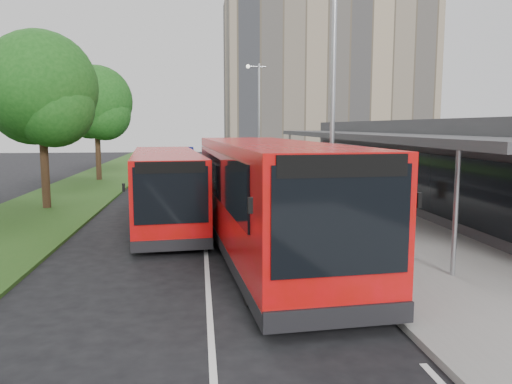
{
  "coord_description": "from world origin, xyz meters",
  "views": [
    {
      "loc": [
        -0.17,
        -14.09,
        3.72
      ],
      "look_at": [
        1.76,
        2.66,
        1.5
      ],
      "focal_mm": 35.0,
      "sensor_mm": 36.0,
      "label": 1
    }
  ],
  "objects_px": {
    "tree_far": "(96,107)",
    "bollard": "(278,173)",
    "lamp_post_near": "(330,96)",
    "litter_bin": "(303,192)",
    "car_far": "(187,153)",
    "bus_main": "(268,199)",
    "tree_mid": "(41,95)",
    "bus_second": "(166,188)",
    "lamp_post_far": "(258,112)",
    "car_near": "(218,156)"
  },
  "relations": [
    {
      "from": "lamp_post_near",
      "to": "bus_main",
      "type": "relative_size",
      "value": 0.68
    },
    {
      "from": "bollard",
      "to": "car_far",
      "type": "relative_size",
      "value": 0.25
    },
    {
      "from": "bollard",
      "to": "car_far",
      "type": "xyz_separation_m",
      "value": [
        -6.58,
        26.08,
        0.02
      ]
    },
    {
      "from": "lamp_post_far",
      "to": "car_near",
      "type": "relative_size",
      "value": 1.99
    },
    {
      "from": "lamp_post_near",
      "to": "car_far",
      "type": "bearing_deg",
      "value": 97.47
    },
    {
      "from": "bollard",
      "to": "lamp_post_near",
      "type": "bearing_deg",
      "value": -93.29
    },
    {
      "from": "bus_second",
      "to": "tree_mid",
      "type": "bearing_deg",
      "value": 137.32
    },
    {
      "from": "tree_mid",
      "to": "bus_main",
      "type": "xyz_separation_m",
      "value": [
        8.78,
        -9.32,
        -3.41
      ]
    },
    {
      "from": "bollard",
      "to": "bus_main",
      "type": "bearing_deg",
      "value": -99.87
    },
    {
      "from": "bollard",
      "to": "car_near",
      "type": "distance_m",
      "value": 19.69
    },
    {
      "from": "tree_mid",
      "to": "lamp_post_near",
      "type": "height_order",
      "value": "lamp_post_near"
    },
    {
      "from": "bus_main",
      "to": "car_far",
      "type": "distance_m",
      "value": 45.23
    },
    {
      "from": "lamp_post_near",
      "to": "bus_main",
      "type": "height_order",
      "value": "lamp_post_near"
    },
    {
      "from": "litter_bin",
      "to": "car_far",
      "type": "distance_m",
      "value": 35.75
    },
    {
      "from": "tree_mid",
      "to": "tree_far",
      "type": "distance_m",
      "value": 12.0
    },
    {
      "from": "tree_far",
      "to": "litter_bin",
      "type": "distance_m",
      "value": 17.08
    },
    {
      "from": "tree_far",
      "to": "car_far",
      "type": "relative_size",
      "value": 1.92
    },
    {
      "from": "bus_second",
      "to": "car_far",
      "type": "distance_m",
      "value": 40.06
    },
    {
      "from": "car_far",
      "to": "lamp_post_far",
      "type": "bearing_deg",
      "value": -81.78
    },
    {
      "from": "lamp_post_far",
      "to": "car_near",
      "type": "distance_m",
      "value": 16.82
    },
    {
      "from": "tree_far",
      "to": "bollard",
      "type": "height_order",
      "value": "tree_far"
    },
    {
      "from": "tree_mid",
      "to": "bus_second",
      "type": "distance_m",
      "value": 7.95
    },
    {
      "from": "lamp_post_near",
      "to": "litter_bin",
      "type": "height_order",
      "value": "lamp_post_near"
    },
    {
      "from": "bus_main",
      "to": "lamp_post_far",
      "type": "bearing_deg",
      "value": 79.45
    },
    {
      "from": "bollard",
      "to": "car_near",
      "type": "xyz_separation_m",
      "value": [
        -3.29,
        19.41,
        0.03
      ]
    },
    {
      "from": "bus_second",
      "to": "car_far",
      "type": "relative_size",
      "value": 2.46
    },
    {
      "from": "lamp_post_near",
      "to": "bus_main",
      "type": "bearing_deg",
      "value": -135.97
    },
    {
      "from": "bus_second",
      "to": "car_far",
      "type": "xyz_separation_m",
      "value": [
        -0.09,
        40.06,
        -0.75
      ]
    },
    {
      "from": "lamp_post_near",
      "to": "bollard",
      "type": "xyz_separation_m",
      "value": [
        0.96,
        16.75,
        -4.07
      ]
    },
    {
      "from": "bus_main",
      "to": "bollard",
      "type": "distance_m",
      "value": 19.34
    },
    {
      "from": "bus_second",
      "to": "litter_bin",
      "type": "relative_size",
      "value": 12.4
    },
    {
      "from": "litter_bin",
      "to": "bollard",
      "type": "height_order",
      "value": "bollard"
    },
    {
      "from": "lamp_post_near",
      "to": "lamp_post_far",
      "type": "relative_size",
      "value": 1.0
    },
    {
      "from": "bollard",
      "to": "lamp_post_far",
      "type": "bearing_deg",
      "value": 106.52
    },
    {
      "from": "bollard",
      "to": "car_far",
      "type": "height_order",
      "value": "car_far"
    },
    {
      "from": "tree_mid",
      "to": "lamp_post_far",
      "type": "distance_m",
      "value": 17.08
    },
    {
      "from": "bus_second",
      "to": "litter_bin",
      "type": "xyz_separation_m",
      "value": [
        6.31,
        4.89,
        -0.87
      ]
    },
    {
      "from": "car_near",
      "to": "litter_bin",
      "type": "bearing_deg",
      "value": -93.65
    },
    {
      "from": "tree_far",
      "to": "lamp_post_near",
      "type": "relative_size",
      "value": 0.98
    },
    {
      "from": "tree_far",
      "to": "bollard",
      "type": "xyz_separation_m",
      "value": [
        12.09,
        -2.3,
        -4.39
      ]
    },
    {
      "from": "bus_main",
      "to": "bollard",
      "type": "xyz_separation_m",
      "value": [
        3.31,
        19.02,
        -1.03
      ]
    },
    {
      "from": "litter_bin",
      "to": "lamp_post_far",
      "type": "bearing_deg",
      "value": 93.64
    },
    {
      "from": "lamp_post_near",
      "to": "bus_second",
      "type": "relative_size",
      "value": 0.8
    },
    {
      "from": "bollard",
      "to": "car_near",
      "type": "relative_size",
      "value": 0.25
    },
    {
      "from": "lamp_post_near",
      "to": "litter_bin",
      "type": "distance_m",
      "value": 8.75
    },
    {
      "from": "tree_far",
      "to": "car_far",
      "type": "xyz_separation_m",
      "value": [
        5.51,
        23.78,
        -4.38
      ]
    },
    {
      "from": "lamp_post_near",
      "to": "lamp_post_far",
      "type": "xyz_separation_m",
      "value": [
        0.0,
        20.0,
        0.0
      ]
    },
    {
      "from": "bus_main",
      "to": "bus_second",
      "type": "xyz_separation_m",
      "value": [
        -3.17,
        5.04,
        -0.26
      ]
    },
    {
      "from": "tree_mid",
      "to": "bus_second",
      "type": "height_order",
      "value": "tree_mid"
    },
    {
      "from": "car_far",
      "to": "car_near",
      "type": "bearing_deg",
      "value": -69.3
    }
  ]
}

